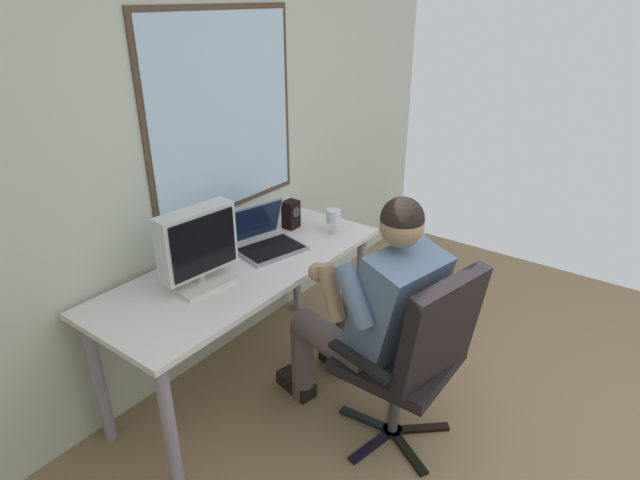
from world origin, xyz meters
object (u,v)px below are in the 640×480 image
crt_monitor (198,245)px  wine_glass (334,217)px  office_chair (417,351)px  laptop (263,236)px  person_seated (372,308)px  desk_speaker (291,214)px  desk (245,282)px

crt_monitor → wine_glass: bearing=-11.0°
office_chair → laptop: 1.05m
crt_monitor → wine_glass: size_ratio=2.78×
person_seated → crt_monitor: 0.88m
desk_speaker → person_seated: bearing=-114.8°
wine_glass → desk_speaker: bearing=109.9°
desk → laptop: laptop is taller
office_chair → wine_glass: bearing=58.1°
person_seated → crt_monitor: size_ratio=3.19×
person_seated → laptop: 0.77m
wine_glass → desk: bearing=167.0°
laptop → wine_glass: laptop is taller
desk → crt_monitor: 0.40m
person_seated → laptop: bearing=84.6°
office_chair → person_seated: bearing=79.2°
desk → wine_glass: size_ratio=11.42×
wine_glass → crt_monitor: bearing=169.0°
crt_monitor → wine_glass: (0.87, -0.17, -0.11)m
person_seated → desk_speaker: person_seated is taller
office_chair → desk_speaker: office_chair is taller
crt_monitor → desk_speaker: (0.78, 0.08, -0.12)m
crt_monitor → desk_speaker: crt_monitor is taller
person_seated → wine_glass: size_ratio=8.86×
crt_monitor → desk_speaker: size_ratio=2.35×
person_seated → crt_monitor: person_seated is taller
desk_speaker → wine_glass: bearing=-70.1°
crt_monitor → desk: bearing=-6.5°
crt_monitor → person_seated: bearing=-60.1°
person_seated → desk_speaker: bearing=65.2°
desk → desk_speaker: size_ratio=9.68×
wine_glass → person_seated: bearing=-129.7°
person_seated → wine_glass: person_seated is taller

